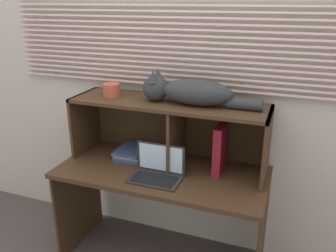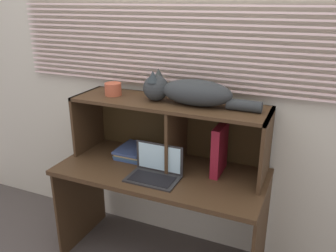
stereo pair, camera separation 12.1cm
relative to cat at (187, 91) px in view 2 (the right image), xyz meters
name	(u,v)px [view 2 (the right image)]	position (x,y,z in m)	size (l,w,h in m)	color
back_panel_with_blinds	(182,78)	(-0.13, 0.23, 0.02)	(4.40, 0.08, 2.50)	beige
desk	(161,189)	(-0.13, -0.12, -0.66)	(1.36, 0.63, 0.72)	#3F2C19
hutch_shelf_unit	(171,119)	(-0.12, 0.03, -0.21)	(1.29, 0.37, 0.43)	#3F2C19
cat	(187,91)	(0.00, 0.00, 0.00)	(0.76, 0.19, 0.20)	#2C3131
laptop	(155,171)	(-0.12, -0.22, -0.47)	(0.32, 0.20, 0.20)	#262626
binder_upright	(219,149)	(0.22, 0.00, -0.35)	(0.05, 0.22, 0.32)	maroon
book_stack	(134,151)	(-0.40, 0.01, -0.48)	(0.21, 0.26, 0.06)	#2E497D
small_basket	(113,89)	(-0.54, 0.00, -0.04)	(0.11, 0.11, 0.08)	#B55335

